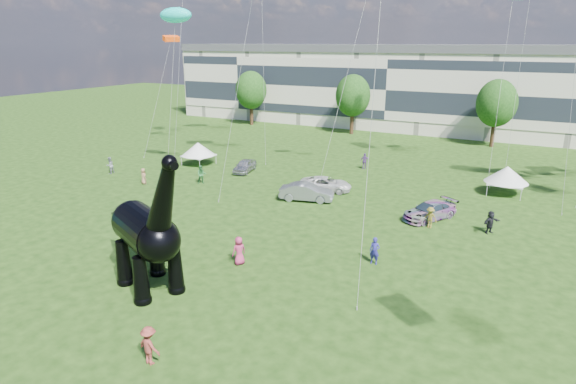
% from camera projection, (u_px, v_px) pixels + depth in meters
% --- Properties ---
extents(ground, '(220.00, 220.00, 0.00)m').
position_uv_depth(ground, '(193.00, 329.00, 23.62)').
color(ground, '#16330C').
rests_on(ground, ground).
extents(terrace_row, '(78.00, 11.00, 12.00)m').
position_uv_depth(terrace_row, '(396.00, 90.00, 77.62)').
color(terrace_row, beige).
rests_on(terrace_row, ground).
extents(tree_far_left, '(5.20, 5.20, 9.44)m').
position_uv_depth(tree_far_left, '(251.00, 87.00, 79.85)').
color(tree_far_left, '#382314').
rests_on(tree_far_left, ground).
extents(tree_mid_left, '(5.20, 5.20, 9.44)m').
position_uv_depth(tree_mid_left, '(353.00, 92.00, 71.75)').
color(tree_mid_left, '#382314').
rests_on(tree_mid_left, ground).
extents(tree_mid_right, '(5.20, 5.20, 9.44)m').
position_uv_depth(tree_mid_right, '(497.00, 99.00, 62.76)').
color(tree_mid_right, '#382314').
rests_on(tree_mid_right, ground).
extents(dinosaur_sculpture, '(10.46, 5.98, 8.86)m').
position_uv_depth(dinosaur_sculpture, '(143.00, 231.00, 26.98)').
color(dinosaur_sculpture, black).
rests_on(dinosaur_sculpture, ground).
extents(car_silver, '(2.39, 4.23, 1.36)m').
position_uv_depth(car_silver, '(245.00, 166.00, 51.91)').
color(car_silver, '#B3B3B8').
rests_on(car_silver, ground).
extents(car_grey, '(5.00, 2.87, 1.56)m').
position_uv_depth(car_grey, '(306.00, 192.00, 42.50)').
color(car_grey, gray).
rests_on(car_grey, ground).
extents(car_white, '(5.33, 3.59, 1.36)m').
position_uv_depth(car_white, '(325.00, 184.00, 45.23)').
color(car_white, silver).
rests_on(car_white, ground).
extents(car_dark, '(4.10, 5.18, 1.40)m').
position_uv_depth(car_dark, '(430.00, 211.00, 38.03)').
color(car_dark, '#595960').
rests_on(car_dark, ground).
extents(gazebo_near, '(3.86, 3.86, 2.67)m').
position_uv_depth(gazebo_near, '(507.00, 175.00, 43.92)').
color(gazebo_near, silver).
rests_on(gazebo_near, ground).
extents(gazebo_left, '(3.99, 3.99, 2.61)m').
position_uv_depth(gazebo_left, '(198.00, 149.00, 54.57)').
color(gazebo_left, white).
rests_on(gazebo_left, ground).
extents(visitors, '(52.48, 37.46, 1.85)m').
position_uv_depth(visitors, '(291.00, 208.00, 38.16)').
color(visitors, '#2D7235').
rests_on(visitors, ground).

